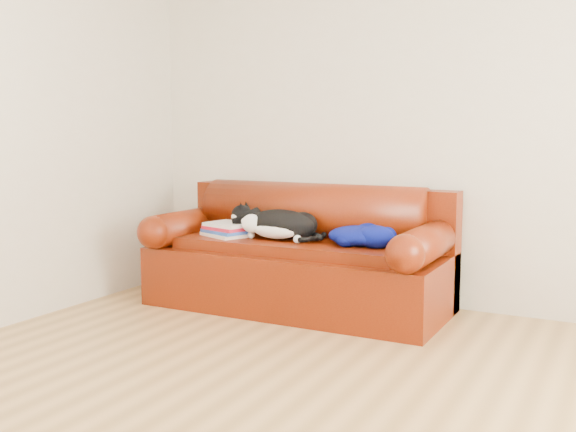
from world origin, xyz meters
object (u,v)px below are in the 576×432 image
object	(u,v)px
book_stack	(228,230)
cat	(279,225)
blanket	(361,235)
sofa_base	(297,275)

from	to	relation	value
book_stack	cat	distance (m)	0.41
book_stack	blanket	world-z (taller)	blanket
cat	blanket	size ratio (longest dim) A/B	1.54
sofa_base	blanket	xyz separation A→B (m)	(0.49, -0.02, 0.33)
cat	blanket	world-z (taller)	cat
sofa_base	blanket	size ratio (longest dim) A/B	4.31
sofa_base	blanket	world-z (taller)	blanket
cat	blanket	bearing A→B (deg)	-9.77
sofa_base	cat	world-z (taller)	cat
cat	book_stack	bearing A→B (deg)	169.59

